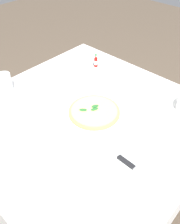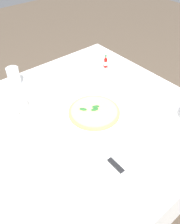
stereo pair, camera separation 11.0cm
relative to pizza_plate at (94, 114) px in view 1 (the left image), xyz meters
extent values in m
plane|color=brown|center=(-0.03, -0.03, -0.76)|extent=(8.00, 8.00, 0.00)
cube|color=white|center=(-0.03, -0.03, -0.02)|extent=(1.06, 1.06, 0.02)
cube|color=white|center=(-0.03, 0.50, -0.17)|extent=(1.06, 0.01, 0.28)
cube|color=white|center=(-0.55, -0.03, -0.17)|extent=(0.01, 1.06, 0.28)
cube|color=white|center=(0.49, -0.03, -0.17)|extent=(0.01, 1.06, 0.28)
cylinder|color=brown|center=(-0.46, 0.41, -0.40)|extent=(0.06, 0.06, 0.73)
cylinder|color=white|center=(0.00, 0.00, -0.01)|extent=(0.18, 0.18, 0.01)
cylinder|color=white|center=(0.00, 0.00, 0.00)|extent=(0.31, 0.31, 0.01)
cylinder|color=#DBAD60|center=(0.00, 0.00, 0.01)|extent=(0.24, 0.24, 0.01)
cylinder|color=#F4DB8E|center=(0.00, 0.00, 0.02)|extent=(0.21, 0.21, 0.00)
ellipsoid|color=#2D7533|center=(-0.04, -0.04, 0.02)|extent=(0.04, 0.04, 0.01)
ellipsoid|color=#2D7533|center=(0.00, 0.00, 0.02)|extent=(0.03, 0.04, 0.01)
ellipsoid|color=#2D7533|center=(-0.01, 0.02, 0.02)|extent=(0.03, 0.04, 0.01)
cylinder|color=white|center=(-0.25, 0.20, -0.01)|extent=(0.13, 0.13, 0.01)
cylinder|color=white|center=(-0.25, 0.20, 0.03)|extent=(0.08, 0.08, 0.06)
torus|color=white|center=(-0.27, 0.25, 0.03)|extent=(0.02, 0.03, 0.03)
cylinder|color=black|center=(-0.25, 0.20, 0.05)|extent=(0.07, 0.07, 0.00)
cylinder|color=white|center=(-0.26, -0.25, -0.01)|extent=(0.13, 0.13, 0.01)
cylinder|color=white|center=(-0.26, -0.25, 0.02)|extent=(0.08, 0.08, 0.05)
torus|color=white|center=(-0.22, -0.27, 0.02)|extent=(0.03, 0.03, 0.03)
cylinder|color=black|center=(-0.26, -0.25, 0.04)|extent=(0.07, 0.07, 0.00)
cylinder|color=white|center=(-0.46, -0.17, 0.04)|extent=(0.06, 0.06, 0.11)
cylinder|color=silver|center=(-0.46, -0.17, 0.01)|extent=(0.06, 0.06, 0.05)
cube|color=white|center=(0.33, -0.13, 0.00)|extent=(0.23, 0.14, 0.02)
cube|color=silver|center=(0.38, -0.13, 0.01)|extent=(0.12, 0.02, 0.01)
cube|color=black|center=(0.28, -0.13, 0.01)|extent=(0.08, 0.02, 0.01)
cylinder|color=#B7140F|center=(-0.29, 0.33, 0.02)|extent=(0.02, 0.02, 0.05)
cylinder|color=white|center=(-0.29, 0.33, 0.02)|extent=(0.02, 0.02, 0.02)
cone|color=#B7140F|center=(-0.29, 0.33, 0.05)|extent=(0.02, 0.02, 0.02)
cylinder|color=#1E722D|center=(-0.29, 0.33, 0.07)|extent=(0.01, 0.01, 0.01)
cylinder|color=white|center=(-0.26, 0.34, 0.01)|extent=(0.03, 0.03, 0.04)
cylinder|color=white|center=(-0.26, 0.34, 0.00)|extent=(0.02, 0.02, 0.03)
sphere|color=silver|center=(-0.26, 0.34, 0.03)|extent=(0.02, 0.02, 0.02)
cylinder|color=white|center=(-0.32, 0.32, 0.01)|extent=(0.03, 0.03, 0.04)
cylinder|color=#38332D|center=(-0.32, 0.32, 0.00)|extent=(0.02, 0.02, 0.03)
sphere|color=silver|center=(-0.32, 0.32, 0.03)|extent=(0.02, 0.02, 0.02)
camera|label=1|loc=(0.54, -0.61, 0.74)|focal=37.95mm
camera|label=2|loc=(0.62, -0.53, 0.74)|focal=37.95mm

